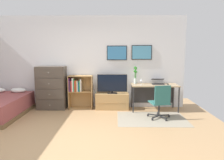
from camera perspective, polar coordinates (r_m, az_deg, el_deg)
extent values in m
plane|color=tan|center=(4.29, -13.45, -15.37)|extent=(7.20, 7.20, 0.00)
cube|color=white|center=(6.34, -8.35, 4.81)|extent=(6.12, 0.06, 2.70)
cube|color=black|center=(6.19, 1.34, 7.37)|extent=(0.59, 0.02, 0.42)
cube|color=teal|center=(6.18, 1.34, 7.37)|extent=(0.55, 0.01, 0.38)
cube|color=black|center=(6.24, 8.07, 7.43)|extent=(0.59, 0.02, 0.42)
cube|color=#4C93B7|center=(6.23, 8.09, 7.42)|extent=(0.55, 0.01, 0.38)
cube|color=#9E937F|center=(5.42, 10.70, -10.26)|extent=(1.70, 1.20, 0.01)
ellipsoid|color=white|center=(6.65, -24.08, -2.57)|extent=(0.44, 0.29, 0.14)
cube|color=#4C4238|center=(6.34, -16.07, -2.02)|extent=(0.82, 0.42, 1.24)
cube|color=#493F35|center=(6.24, -16.49, -6.55)|extent=(0.78, 0.01, 0.29)
sphere|color=#A59E8C|center=(6.22, -16.54, -6.58)|extent=(0.03, 0.03, 0.03)
cube|color=#493F35|center=(6.17, -16.60, -3.77)|extent=(0.78, 0.01, 0.29)
sphere|color=#A59E8C|center=(6.16, -16.65, -3.80)|extent=(0.03, 0.03, 0.03)
cube|color=#493F35|center=(6.12, -16.72, -0.94)|extent=(0.78, 0.01, 0.29)
sphere|color=#A59E8C|center=(6.10, -16.76, -0.97)|extent=(0.03, 0.03, 0.03)
cube|color=#493F35|center=(6.08, -16.83, 1.93)|extent=(0.78, 0.01, 0.29)
sphere|color=#A59E8C|center=(6.06, -16.88, 1.91)|extent=(0.03, 0.03, 0.03)
cube|color=tan|center=(6.30, -11.56, -3.20)|extent=(0.02, 0.30, 0.97)
cube|color=tan|center=(6.19, -5.40, -3.28)|extent=(0.02, 0.30, 0.97)
cube|color=tan|center=(6.34, -8.42, -7.48)|extent=(0.70, 0.30, 0.02)
cube|color=tan|center=(6.23, -8.51, -3.07)|extent=(0.66, 0.30, 0.02)
cube|color=tan|center=(6.16, -8.60, 1.12)|extent=(0.66, 0.30, 0.02)
cube|color=tan|center=(6.38, -8.29, -2.99)|extent=(0.70, 0.01, 0.97)
cube|color=#8C388C|center=(6.23, -11.41, -1.27)|extent=(0.02, 0.22, 0.38)
cube|color=black|center=(6.23, -11.18, -1.58)|extent=(0.02, 0.22, 0.31)
cube|color=red|center=(6.21, -10.89, -1.62)|extent=(0.03, 0.19, 0.31)
cube|color=white|center=(6.19, -10.54, -1.23)|extent=(0.04, 0.19, 0.40)
cube|color=#2D8C4C|center=(6.18, -10.21, -1.44)|extent=(0.03, 0.18, 0.35)
cube|color=red|center=(6.20, -9.89, -1.59)|extent=(0.03, 0.22, 0.32)
cube|color=orange|center=(6.17, -9.62, -1.64)|extent=(0.02, 0.17, 0.31)
cube|color=white|center=(6.19, -9.27, -1.59)|extent=(0.03, 0.23, 0.31)
cube|color=#1E519E|center=(6.19, -9.00, -1.81)|extent=(0.02, 0.24, 0.26)
cube|color=#2D8C4C|center=(6.17, -8.74, -1.57)|extent=(0.03, 0.22, 0.32)
cube|color=white|center=(6.16, -8.42, -1.41)|extent=(0.03, 0.21, 0.36)
cube|color=tan|center=(6.15, 0.05, -5.73)|extent=(0.95, 0.40, 0.46)
cube|color=tan|center=(5.96, 0.02, -6.19)|extent=(0.95, 0.01, 0.02)
cube|color=black|center=(6.08, 0.05, -3.56)|extent=(0.28, 0.16, 0.02)
cube|color=black|center=(6.08, 0.05, -3.24)|extent=(0.06, 0.04, 0.05)
cube|color=black|center=(6.03, 0.05, -0.83)|extent=(0.86, 0.02, 0.50)
cube|color=black|center=(6.02, 0.05, -0.85)|extent=(0.83, 0.01, 0.47)
cube|color=tan|center=(6.06, 11.48, -1.35)|extent=(1.30, 0.60, 0.03)
cube|color=#2D2D30|center=(5.78, 5.80, -5.40)|extent=(0.03, 0.03, 0.71)
cube|color=#2D2D30|center=(6.01, 17.69, -5.22)|extent=(0.03, 0.03, 0.71)
cube|color=#2D2D30|center=(6.31, 5.39, -4.27)|extent=(0.03, 0.03, 0.71)
cube|color=#2D2D30|center=(6.52, 16.33, -4.16)|extent=(0.03, 0.03, 0.71)
cube|color=#2D2D30|center=(6.40, 10.93, -3.89)|extent=(1.24, 0.02, 0.50)
cylinder|color=#232326|center=(5.63, 15.23, -9.50)|extent=(0.05, 0.05, 0.05)
cube|color=#232326|center=(5.56, 13.92, -9.24)|extent=(0.28, 0.08, 0.02)
cylinder|color=#232326|center=(5.78, 12.35, -8.93)|extent=(0.05, 0.05, 0.05)
cube|color=#232326|center=(5.64, 12.46, -8.95)|extent=(0.06, 0.28, 0.02)
cylinder|color=#232326|center=(5.58, 9.73, -9.47)|extent=(0.05, 0.05, 0.05)
cube|color=#232326|center=(5.54, 11.14, -9.22)|extent=(0.27, 0.15, 0.02)
cylinder|color=#232326|center=(5.29, 10.93, -10.49)|extent=(0.05, 0.05, 0.05)
cube|color=#232326|center=(5.39, 11.77, -9.71)|extent=(0.21, 0.22, 0.02)
cylinder|color=#232326|center=(5.32, 14.54, -10.50)|extent=(0.05, 0.05, 0.05)
cube|color=#232326|center=(5.40, 13.54, -9.72)|extent=(0.16, 0.26, 0.02)
cylinder|color=#232326|center=(5.46, 12.62, -7.71)|extent=(0.04, 0.04, 0.30)
cube|color=#2D6B66|center=(5.42, 12.67, -6.03)|extent=(0.51, 0.51, 0.03)
cube|color=#2D6B66|center=(5.18, 13.59, -3.96)|extent=(0.40, 0.11, 0.45)
cube|color=#333338|center=(6.13, 12.43, -1.07)|extent=(0.36, 0.25, 0.01)
cube|color=black|center=(6.12, 12.44, -1.01)|extent=(0.34, 0.23, 0.00)
cube|color=#333338|center=(6.26, 12.26, 0.18)|extent=(0.36, 0.24, 0.07)
cube|color=#234C5B|center=(6.25, 12.27, 0.19)|extent=(0.34, 0.22, 0.06)
ellipsoid|color=#262628|center=(6.12, 14.89, -1.06)|extent=(0.06, 0.10, 0.03)
cylinder|color=silver|center=(6.14, 6.37, -0.22)|extent=(0.09, 0.09, 0.16)
cylinder|color=#3D8438|center=(6.12, 6.53, 0.85)|extent=(0.01, 0.01, 0.29)
sphere|color=#308B2C|center=(6.11, 6.56, 2.22)|extent=(0.07, 0.07, 0.07)
cylinder|color=#3D8438|center=(6.12, 6.41, 1.39)|extent=(0.01, 0.01, 0.41)
sphere|color=#308B2C|center=(6.10, 6.44, 3.30)|extent=(0.07, 0.07, 0.07)
cylinder|color=#3D8438|center=(6.13, 6.20, 0.94)|extent=(0.01, 0.01, 0.31)
sphere|color=#308B2C|center=(6.11, 6.22, 2.40)|extent=(0.07, 0.07, 0.07)
cylinder|color=#3D8438|center=(6.10, 6.24, 1.41)|extent=(0.01, 0.01, 0.42)
sphere|color=#308B2C|center=(6.08, 6.27, 3.37)|extent=(0.07, 0.07, 0.07)
cylinder|color=#3D8438|center=(6.10, 6.49, 1.29)|extent=(0.01, 0.01, 0.39)
sphere|color=#308B2C|center=(6.08, 6.52, 3.14)|extent=(0.07, 0.07, 0.07)
cylinder|color=silver|center=(5.92, 7.94, -1.30)|extent=(0.06, 0.06, 0.01)
cylinder|color=silver|center=(5.91, 7.95, -0.80)|extent=(0.01, 0.01, 0.10)
cone|color=silver|center=(5.90, 7.96, 0.04)|extent=(0.07, 0.07, 0.07)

